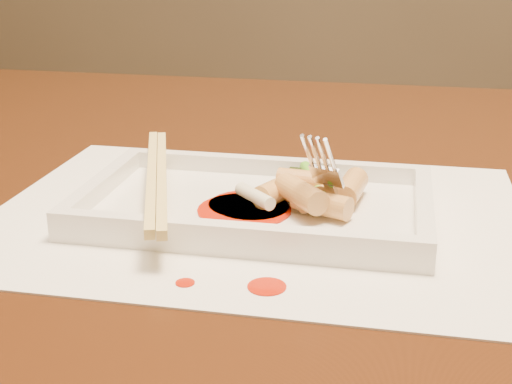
% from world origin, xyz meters
% --- Properties ---
extents(table, '(1.40, 0.90, 0.75)m').
position_xyz_m(table, '(0.00, 0.00, 0.65)').
color(table, black).
rests_on(table, ground).
extents(placemat, '(0.40, 0.30, 0.00)m').
position_xyz_m(placemat, '(-0.06, -0.07, 0.75)').
color(placemat, white).
rests_on(placemat, table).
extents(sauce_splatter_a, '(0.02, 0.02, 0.00)m').
position_xyz_m(sauce_splatter_a, '(-0.03, -0.19, 0.75)').
color(sauce_splatter_a, '#BC1B05').
rests_on(sauce_splatter_a, placemat).
extents(sauce_splatter_b, '(0.01, 0.01, 0.00)m').
position_xyz_m(sauce_splatter_b, '(-0.08, -0.19, 0.75)').
color(sauce_splatter_b, '#BC1B05').
rests_on(sauce_splatter_b, placemat).
extents(plate_base, '(0.26, 0.16, 0.01)m').
position_xyz_m(plate_base, '(-0.06, -0.07, 0.76)').
color(plate_base, white).
rests_on(plate_base, placemat).
extents(plate_rim_far, '(0.26, 0.01, 0.01)m').
position_xyz_m(plate_rim_far, '(-0.06, -0.00, 0.77)').
color(plate_rim_far, white).
rests_on(plate_rim_far, plate_base).
extents(plate_rim_near, '(0.26, 0.01, 0.01)m').
position_xyz_m(plate_rim_near, '(-0.06, -0.15, 0.77)').
color(plate_rim_near, white).
rests_on(plate_rim_near, plate_base).
extents(plate_rim_left, '(0.01, 0.14, 0.01)m').
position_xyz_m(plate_rim_left, '(-0.19, -0.07, 0.77)').
color(plate_rim_left, white).
rests_on(plate_rim_left, plate_base).
extents(plate_rim_right, '(0.01, 0.14, 0.01)m').
position_xyz_m(plate_rim_right, '(0.06, -0.07, 0.77)').
color(plate_rim_right, white).
rests_on(plate_rim_right, plate_base).
extents(veg_piece, '(0.04, 0.03, 0.01)m').
position_xyz_m(veg_piece, '(-0.03, -0.03, 0.77)').
color(veg_piece, black).
rests_on(veg_piece, plate_base).
extents(scallion_white, '(0.04, 0.04, 0.01)m').
position_xyz_m(scallion_white, '(-0.06, -0.09, 0.77)').
color(scallion_white, '#EAEACC').
rests_on(scallion_white, plate_base).
extents(scallion_green, '(0.03, 0.08, 0.01)m').
position_xyz_m(scallion_green, '(-0.02, -0.05, 0.77)').
color(scallion_green, '#4CB11C').
rests_on(scallion_green, plate_base).
extents(chopstick_a, '(0.08, 0.22, 0.01)m').
position_xyz_m(chopstick_a, '(-0.15, -0.07, 0.78)').
color(chopstick_a, '#DFC76F').
rests_on(chopstick_a, plate_rim_near).
extents(chopstick_b, '(0.08, 0.22, 0.01)m').
position_xyz_m(chopstick_b, '(-0.14, -0.07, 0.78)').
color(chopstick_b, '#DFC76F').
rests_on(chopstick_b, plate_rim_near).
extents(fork, '(0.09, 0.10, 0.14)m').
position_xyz_m(fork, '(0.01, -0.06, 0.83)').
color(fork, silver).
rests_on(fork, plate_base).
extents(sauce_blob_0, '(0.06, 0.06, 0.00)m').
position_xyz_m(sauce_blob_0, '(-0.07, -0.08, 0.76)').
color(sauce_blob_0, '#BC1B05').
rests_on(sauce_blob_0, plate_base).
extents(sauce_blob_1, '(0.06, 0.06, 0.00)m').
position_xyz_m(sauce_blob_1, '(-0.06, -0.08, 0.76)').
color(sauce_blob_1, '#BC1B05').
rests_on(sauce_blob_1, plate_base).
extents(sauce_blob_2, '(0.07, 0.07, 0.00)m').
position_xyz_m(sauce_blob_2, '(-0.07, -0.09, 0.76)').
color(sauce_blob_2, '#BC1B05').
rests_on(sauce_blob_2, plate_base).
extents(rice_cake_0, '(0.03, 0.04, 0.02)m').
position_xyz_m(rice_cake_0, '(-0.05, -0.07, 0.77)').
color(rice_cake_0, '#D9B065').
rests_on(rice_cake_0, plate_base).
extents(rice_cake_1, '(0.04, 0.05, 0.02)m').
position_xyz_m(rice_cake_1, '(-0.03, -0.05, 0.77)').
color(rice_cake_1, '#D9B065').
rests_on(rice_cake_1, plate_base).
extents(rice_cake_2, '(0.04, 0.05, 0.02)m').
position_xyz_m(rice_cake_2, '(-0.03, -0.09, 0.78)').
color(rice_cake_2, '#D9B065').
rests_on(rice_cake_2, plate_base).
extents(rice_cake_3, '(0.03, 0.05, 0.02)m').
position_xyz_m(rice_cake_3, '(0.01, -0.05, 0.77)').
color(rice_cake_3, '#D9B065').
rests_on(rice_cake_3, plate_base).
extents(rice_cake_4, '(0.04, 0.04, 0.02)m').
position_xyz_m(rice_cake_4, '(-0.01, -0.08, 0.77)').
color(rice_cake_4, '#D9B065').
rests_on(rice_cake_4, plate_base).
extents(rice_cake_5, '(0.05, 0.02, 0.02)m').
position_xyz_m(rice_cake_5, '(-0.03, -0.06, 0.78)').
color(rice_cake_5, '#D9B065').
rests_on(rice_cake_5, plate_base).
extents(rice_cake_6, '(0.05, 0.03, 0.02)m').
position_xyz_m(rice_cake_6, '(-0.01, -0.09, 0.77)').
color(rice_cake_6, '#D9B065').
rests_on(rice_cake_6, plate_base).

